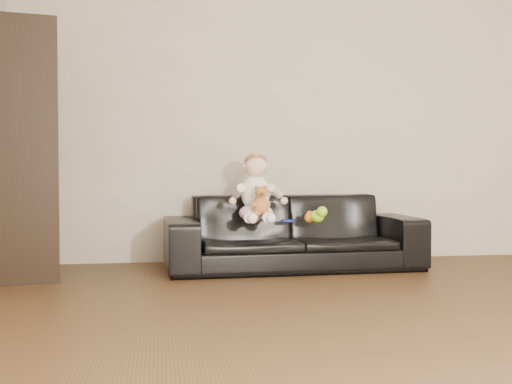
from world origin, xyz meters
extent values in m
plane|color=#452D18|center=(0.00, 0.00, 0.00)|extent=(5.50, 5.50, 0.00)
plane|color=#BBB19D|center=(0.00, 2.75, 1.30)|extent=(5.00, 0.00, 5.00)
imported|color=black|center=(-0.35, 2.25, 0.28)|extent=(1.93, 0.82, 0.55)
cube|color=black|center=(-2.26, 2.12, 0.87)|extent=(0.54, 0.67, 1.75)
cube|color=silver|center=(-2.24, 2.12, 1.27)|extent=(0.22, 0.28, 0.28)
ellipsoid|color=silver|center=(-0.64, 2.16, 0.43)|extent=(0.29, 0.26, 0.13)
ellipsoid|color=white|center=(-0.64, 2.17, 0.58)|extent=(0.25, 0.22, 0.26)
sphere|color=beige|center=(-0.64, 2.16, 0.78)|extent=(0.20, 0.20, 0.17)
ellipsoid|color=#8C603F|center=(-0.64, 2.17, 0.80)|extent=(0.20, 0.20, 0.12)
cylinder|color=silver|center=(-0.69, 2.00, 0.41)|extent=(0.12, 0.22, 0.08)
cylinder|color=silver|center=(-0.59, 2.00, 0.41)|extent=(0.12, 0.22, 0.08)
sphere|color=white|center=(-0.70, 1.89, 0.41)|extent=(0.08, 0.08, 0.07)
sphere|color=white|center=(-0.58, 1.89, 0.41)|extent=(0.08, 0.08, 0.07)
cylinder|color=white|center=(-0.78, 2.12, 0.59)|extent=(0.10, 0.19, 0.12)
cylinder|color=white|center=(-0.51, 2.12, 0.59)|extent=(0.10, 0.19, 0.12)
ellipsoid|color=#AE6B31|center=(-0.63, 2.00, 0.49)|extent=(0.14, 0.13, 0.13)
sphere|color=#AE6B31|center=(-0.63, 1.98, 0.59)|extent=(0.11, 0.11, 0.09)
sphere|color=#AE6B31|center=(-0.66, 1.99, 0.62)|extent=(0.04, 0.04, 0.03)
sphere|color=#AE6B31|center=(-0.60, 1.99, 0.62)|extent=(0.04, 0.04, 0.03)
sphere|color=#593819|center=(-0.63, 1.95, 0.58)|extent=(0.04, 0.04, 0.03)
ellipsoid|color=#92E11A|center=(-0.22, 2.02, 0.41)|extent=(0.12, 0.14, 0.09)
sphere|color=orange|center=(-0.27, 2.05, 0.40)|extent=(0.08, 0.08, 0.07)
cylinder|color=#1725BE|center=(-0.40, 2.17, 0.37)|extent=(0.13, 0.13, 0.01)
camera|label=1|loc=(-1.34, -2.47, 0.75)|focal=45.00mm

